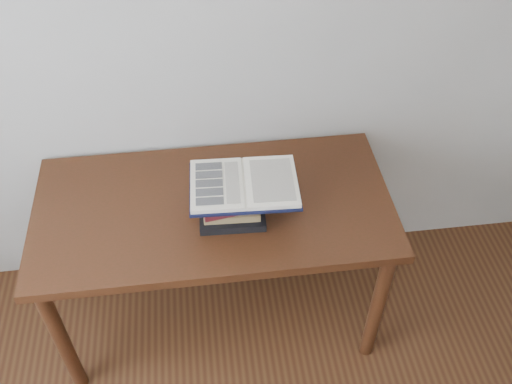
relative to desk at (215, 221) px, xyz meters
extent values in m
cube|color=beige|center=(-0.01, 0.37, 0.66)|extent=(3.50, 0.04, 2.60)
cube|color=#421E10|center=(0.00, 0.00, 0.08)|extent=(1.38, 0.69, 0.04)
cylinder|color=#421E10|center=(-0.63, -0.29, -0.29)|extent=(0.06, 0.06, 0.70)
cylinder|color=#421E10|center=(0.63, -0.29, -0.29)|extent=(0.06, 0.06, 0.70)
cylinder|color=#421E10|center=(-0.63, 0.29, -0.29)|extent=(0.06, 0.06, 0.70)
cylinder|color=#421E10|center=(0.63, 0.29, -0.29)|extent=(0.06, 0.06, 0.70)
cube|color=black|center=(0.07, -0.08, 0.11)|extent=(0.25, 0.18, 0.03)
cube|color=#A48F54|center=(0.07, -0.07, 0.15)|extent=(0.21, 0.14, 0.03)
cube|color=maroon|center=(0.07, -0.05, 0.18)|extent=(0.26, 0.19, 0.03)
cube|color=black|center=(0.07, -0.07, 0.21)|extent=(0.20, 0.15, 0.03)
cube|color=olive|center=(0.05, -0.08, 0.24)|extent=(0.24, 0.17, 0.02)
cube|color=black|center=(0.11, -0.07, 0.25)|extent=(0.40, 0.29, 0.01)
cube|color=#ECE5CC|center=(0.02, -0.07, 0.27)|extent=(0.20, 0.27, 0.02)
cube|color=#ECE5CC|center=(0.21, -0.08, 0.27)|extent=(0.20, 0.27, 0.02)
cylinder|color=#ECE5CC|center=(0.11, -0.07, 0.27)|extent=(0.02, 0.26, 0.01)
cube|color=black|center=(-0.01, 0.02, 0.28)|extent=(0.10, 0.04, 0.00)
cube|color=black|center=(-0.01, -0.02, 0.28)|extent=(0.10, 0.04, 0.00)
cube|color=black|center=(-0.01, -0.07, 0.28)|extent=(0.10, 0.04, 0.00)
cube|color=black|center=(-0.01, -0.11, 0.28)|extent=(0.10, 0.04, 0.00)
cube|color=black|center=(-0.01, -0.16, 0.28)|extent=(0.10, 0.04, 0.00)
cube|color=beige|center=(0.07, -0.07, 0.28)|extent=(0.06, 0.21, 0.00)
cube|color=beige|center=(0.21, -0.08, 0.28)|extent=(0.16, 0.22, 0.00)
camera|label=1|loc=(-0.02, -1.52, 1.69)|focal=40.00mm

